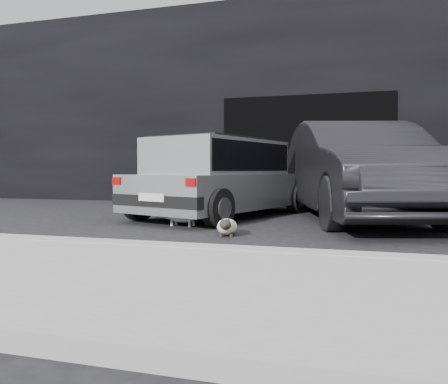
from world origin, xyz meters
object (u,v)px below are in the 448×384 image
(second_car, at_px, (357,170))
(cat_siamese, at_px, (227,226))
(silver_hatchback, at_px, (222,174))
(cat_white, at_px, (185,215))

(second_car, relative_size, cat_siamese, 6.76)
(silver_hatchback, xyz_separation_m, second_car, (2.31, 0.24, 0.08))
(silver_hatchback, height_order, second_car, second_car)
(silver_hatchback, bearing_deg, cat_siamese, -53.32)
(cat_siamese, height_order, cat_white, cat_white)
(silver_hatchback, distance_m, cat_siamese, 2.33)
(silver_hatchback, distance_m, second_car, 2.33)
(silver_hatchback, bearing_deg, cat_white, -78.43)
(cat_siamese, bearing_deg, second_car, -135.11)
(cat_siamese, bearing_deg, silver_hatchback, -82.94)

